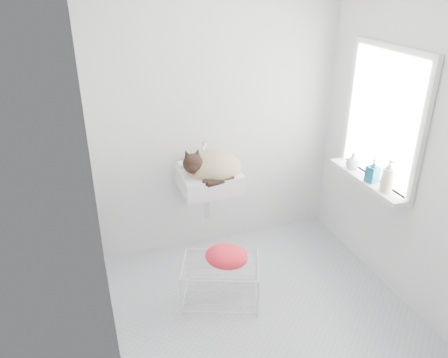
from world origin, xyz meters
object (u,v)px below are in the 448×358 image
object	(u,v)px
wire_rack	(220,284)
bottle_a	(385,191)
sink	(209,171)
cat	(211,168)
bottle_b	(371,182)
bottle_c	(352,168)

from	to	relation	value
wire_rack	bottle_a	xyz separation A→B (m)	(1.27, -0.19, 0.70)
sink	cat	world-z (taller)	cat
wire_rack	cat	bearing A→B (deg)	79.00
cat	bottle_a	size ratio (longest dim) A/B	2.38
cat	bottle_b	size ratio (longest dim) A/B	2.67
sink	wire_rack	xyz separation A→B (m)	(-0.10, -0.59, -0.70)
cat	wire_rack	xyz separation A→B (m)	(-0.11, -0.57, -0.74)
cat	bottle_c	xyz separation A→B (m)	(1.16, -0.32, -0.04)
bottle_a	bottle_b	bearing A→B (deg)	90.00
cat	bottle_c	size ratio (longest dim) A/B	3.56
bottle_b	sink	bearing A→B (deg)	152.49
bottle_a	bottle_b	distance (m)	0.17
cat	wire_rack	size ratio (longest dim) A/B	0.91
wire_rack	bottle_b	distance (m)	1.45
cat	bottle_c	distance (m)	1.20
bottle_c	bottle_b	bearing A→B (deg)	-90.00
sink	bottle_b	bearing A→B (deg)	-27.51
sink	cat	bearing A→B (deg)	-58.01
bottle_a	bottle_c	size ratio (longest dim) A/B	1.49
wire_rack	bottle_a	bearing A→B (deg)	-8.55
cat	bottle_b	xyz separation A→B (m)	(1.16, -0.59, -0.04)
wire_rack	bottle_c	world-z (taller)	bottle_c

